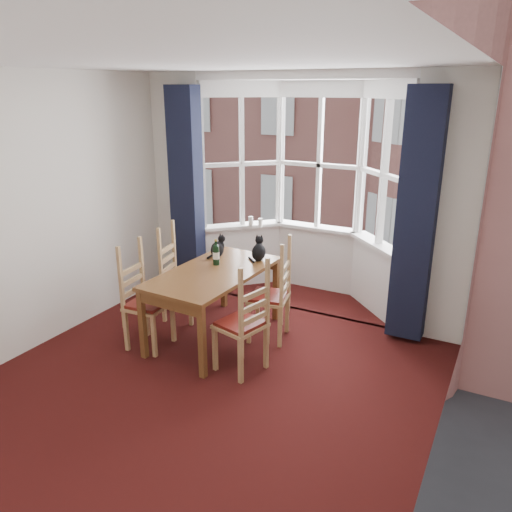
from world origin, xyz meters
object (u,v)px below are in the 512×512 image
Objects in this scene: chair_right_near at (248,328)px; candle_tall at (251,221)px; cat_right at (259,251)px; cat_left at (218,248)px; chair_right_far at (277,299)px; wine_bottle at (216,254)px; chair_left_near at (141,303)px; chair_left_far at (176,279)px; dining_table at (214,278)px; candle_short at (260,222)px.

candle_tall is at bearing 117.65° from chair_right_near.
cat_right is 2.29× the size of candle_tall.
chair_right_far is at bearing -10.12° from cat_left.
wine_bottle is 1.32m from candle_tall.
chair_left_near is at bearing -112.06° from cat_left.
wine_bottle is (0.51, 0.69, 0.43)m from chair_left_near.
wine_bottle is (-0.70, -0.10, 0.43)m from chair_right_far.
chair_left_far is 1.37m from candle_tall.
chair_left_far is at bearing 161.17° from dining_table.
cat_right is at bearing 45.77° from wine_bottle.
candle_tall reaches higher than dining_table.
chair_left_far is 1.30m from chair_right_far.
chair_left_near is 1.40m from cat_right.
chair_right_near is at bearing -41.09° from wine_bottle.
candle_tall is (0.34, 1.24, 0.46)m from chair_left_far.
cat_right is at bearing 144.23° from chair_right_far.
cat_left is (-0.21, 0.43, 0.19)m from dining_table.
cat_left is at bearing 169.88° from chair_right_far.
chair_left_far is 1.43m from candle_short.
candle_tall is at bearing 101.78° from wine_bottle.
candle_short is (-0.48, 0.97, 0.04)m from cat_right.
cat_right is at bearing 17.60° from chair_left_far.
wine_bottle is at bearing -172.08° from chair_right_far.
chair_right_near is at bearing -65.70° from candle_short.
wine_bottle is at bearing 138.91° from chair_right_near.
candle_short is (-0.22, 1.51, 0.24)m from dining_table.
wine_bottle reaches higher than cat_left.
dining_table is 14.69× the size of candle_short.
candle_short is at bearing 98.39° from dining_table.
cat_right is 1.12m from candle_tall.
candle_tall is (-1.02, 1.94, 0.46)m from chair_right_near.
cat_left reaches higher than candle_tall.
dining_table is 0.80m from chair_left_near.
dining_table is 1.73× the size of chair_right_far.
dining_table is 5.52× the size of cat_right.
wine_bottle is at bearing -61.93° from cat_left.
dining_table is 1.54m from candle_tall.
cat_right is (0.95, 0.30, 0.41)m from chair_left_far.
chair_left_near is 2.09m from candle_short.
cat_left is at bearing -167.19° from cat_right.
chair_right_near is at bearing -62.35° from candle_tall.
chair_left_near is at bearing -178.54° from chair_right_near.
wine_bottle is 2.65× the size of candle_short.
cat_left is 1.06m from candle_tall.
dining_table is 0.84m from chair_right_near.
chair_left_far is at bearing -177.94° from chair_right_far.
chair_right_far is 8.49× the size of candle_short.
candle_tall is at bearing 128.94° from chair_right_far.
cat_left reaches higher than chair_right_far.
chair_left_far is at bearing -157.89° from cat_left.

